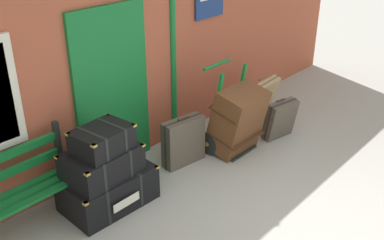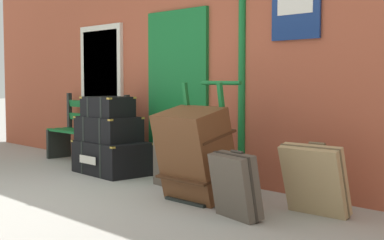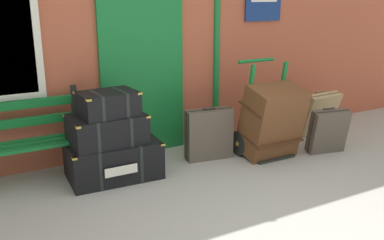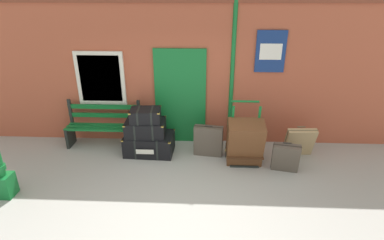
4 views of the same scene
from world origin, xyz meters
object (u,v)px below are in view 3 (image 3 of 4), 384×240
at_px(steamer_trunk_base, 113,159).
at_px(suitcase_slate, 328,131).
at_px(steamer_trunk_middle, 107,129).
at_px(porters_trolley, 262,133).
at_px(steamer_trunk_top, 108,104).
at_px(suitcase_brown, 209,134).
at_px(platform_bench, 9,146).
at_px(suitcase_oxblood, 319,114).
at_px(large_brown_trunk, 272,121).

bearing_deg(steamer_trunk_base, suitcase_slate, -12.35).
bearing_deg(steamer_trunk_middle, porters_trolley, -5.08).
relative_size(porters_trolley, suitcase_slate, 2.00).
bearing_deg(steamer_trunk_top, suitcase_brown, 0.54).
xyz_separation_m(steamer_trunk_middle, steamer_trunk_top, (0.02, -0.02, 0.29)).
relative_size(steamer_trunk_top, suitcase_slate, 1.06).
relative_size(steamer_trunk_middle, porters_trolley, 0.68).
xyz_separation_m(steamer_trunk_top, porters_trolley, (1.98, -0.16, -0.60)).
distance_m(platform_bench, suitcase_oxblood, 4.17).
xyz_separation_m(steamer_trunk_middle, suitcase_oxblood, (3.17, 0.01, -0.26)).
bearing_deg(large_brown_trunk, porters_trolley, 90.00).
bearing_deg(steamer_trunk_base, large_brown_trunk, -10.58).
xyz_separation_m(steamer_trunk_base, steamer_trunk_middle, (-0.06, -0.01, 0.37)).
height_order(large_brown_trunk, suitcase_slate, large_brown_trunk).
distance_m(porters_trolley, suitcase_oxblood, 1.18).
relative_size(platform_bench, large_brown_trunk, 1.67).
height_order(platform_bench, suitcase_brown, platform_bench).
xyz_separation_m(steamer_trunk_middle, suitcase_slate, (2.75, -0.58, -0.29)).
height_order(large_brown_trunk, suitcase_oxblood, large_brown_trunk).
height_order(steamer_trunk_base, large_brown_trunk, large_brown_trunk).
bearing_deg(large_brown_trunk, suitcase_oxblood, 17.34).
xyz_separation_m(steamer_trunk_top, suitcase_oxblood, (3.15, 0.04, -0.55)).
xyz_separation_m(large_brown_trunk, suitcase_slate, (0.75, -0.23, -0.19)).
relative_size(steamer_trunk_base, suitcase_brown, 1.54).
bearing_deg(suitcase_oxblood, platform_bench, 175.73).
xyz_separation_m(porters_trolley, suitcase_slate, (0.75, -0.40, 0.02)).
bearing_deg(suitcase_slate, steamer_trunk_middle, 168.17).
distance_m(platform_bench, suitcase_slate, 3.85).
bearing_deg(platform_bench, steamer_trunk_base, -16.59).
distance_m(steamer_trunk_top, porters_trolley, 2.08).
bearing_deg(porters_trolley, large_brown_trunk, -90.00).
bearing_deg(steamer_trunk_middle, suitcase_oxblood, 0.26).
relative_size(steamer_trunk_base, suitcase_oxblood, 1.57).
xyz_separation_m(large_brown_trunk, suitcase_brown, (-0.71, 0.34, -0.16)).
xyz_separation_m(porters_trolley, suitcase_brown, (-0.71, 0.17, 0.04)).
height_order(steamer_trunk_middle, large_brown_trunk, large_brown_trunk).
distance_m(large_brown_trunk, suitcase_brown, 0.80).
height_order(steamer_trunk_base, suitcase_brown, suitcase_brown).
xyz_separation_m(large_brown_trunk, suitcase_oxblood, (1.17, 0.36, -0.15)).
distance_m(porters_trolley, large_brown_trunk, 0.27).
bearing_deg(steamer_trunk_middle, steamer_trunk_top, -47.30).
relative_size(steamer_trunk_base, large_brown_trunk, 1.08).
height_order(large_brown_trunk, suitcase_brown, large_brown_trunk).
bearing_deg(platform_bench, large_brown_trunk, -12.71).
bearing_deg(suitcase_brown, suitcase_slate, -21.29).
height_order(steamer_trunk_top, large_brown_trunk, steamer_trunk_top).
distance_m(platform_bench, suitcase_brown, 2.31).
xyz_separation_m(platform_bench, suitcase_oxblood, (4.15, -0.31, -0.12)).
height_order(steamer_trunk_middle, steamer_trunk_top, steamer_trunk_top).
distance_m(steamer_trunk_base, suitcase_oxblood, 3.11).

